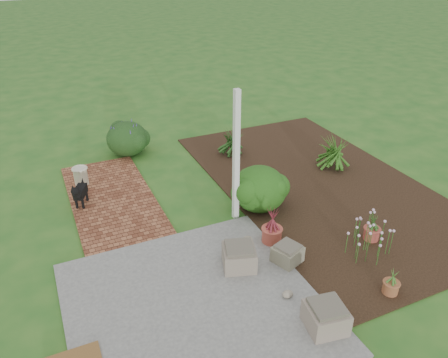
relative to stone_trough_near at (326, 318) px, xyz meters
name	(u,v)px	position (x,y,z in m)	size (l,w,h in m)	color
ground	(223,223)	(-0.21, 2.86, -0.21)	(80.00, 80.00, 0.00)	#215B1C
concrete_patio	(194,306)	(-1.46, 1.11, -0.19)	(3.50, 3.50, 0.04)	slate
brick_path	(112,198)	(-1.91, 4.61, -0.19)	(1.60, 3.50, 0.04)	brown
garden_bed	(319,184)	(2.29, 3.36, -0.19)	(4.00, 7.00, 0.03)	black
veranda_post	(236,158)	(0.09, 2.96, 1.04)	(0.10, 0.10, 2.50)	white
stone_trough_near	(326,318)	(0.00, 0.00, 0.00)	(0.50, 0.50, 0.34)	gray
stone_trough_mid	(239,257)	(-0.49, 1.61, 0.00)	(0.51, 0.51, 0.34)	#786F59
stone_trough_far	(287,254)	(0.27, 1.40, -0.03)	(0.40, 0.40, 0.27)	#7B775C
black_dog	(79,192)	(-2.51, 4.53, 0.14)	(0.35, 0.57, 0.52)	black
cream_ceramic_urn	(81,176)	(-2.37, 5.41, 0.02)	(0.29, 0.29, 0.38)	beige
evergreen_shrub	(260,188)	(0.64, 3.04, 0.27)	(1.04, 1.04, 0.89)	#1A3D0E
agapanthus_clump_back	(333,150)	(2.98, 3.86, 0.26)	(0.98, 0.98, 0.88)	#153D12
agapanthus_clump_front	(232,140)	(1.21, 5.51, 0.18)	(0.82, 0.82, 0.73)	#0C3711
pink_flower_patch	(370,237)	(1.66, 1.08, 0.11)	(0.89, 0.89, 0.57)	#113D0F
terracotta_pot_bronze	(272,235)	(0.31, 1.97, -0.04)	(0.34, 0.34, 0.28)	#B54D3D
terracotta_pot_small_left	(371,233)	(1.94, 1.32, -0.07)	(0.27, 0.27, 0.22)	#A94539
terracotta_pot_small_right	(391,287)	(1.29, 0.15, -0.08)	(0.23, 0.23, 0.19)	#975633
purple_flowering_bush	(127,138)	(-1.08, 6.60, 0.21)	(0.99, 0.99, 0.84)	black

